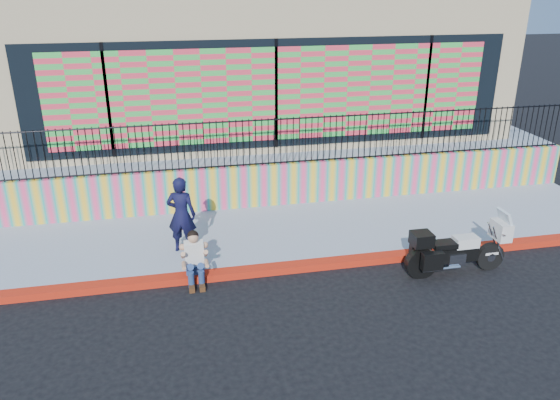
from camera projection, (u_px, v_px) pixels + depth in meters
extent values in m
plane|color=black|center=(315.00, 268.00, 11.45)|extent=(90.00, 90.00, 0.00)
cube|color=#A6200B|center=(315.00, 265.00, 11.42)|extent=(16.00, 0.30, 0.15)
cube|color=#858FA0|center=(297.00, 232.00, 12.92)|extent=(16.00, 3.00, 0.15)
cube|color=#FF437A|center=(283.00, 184.00, 14.13)|extent=(16.00, 0.20, 1.10)
cube|color=#858FA0|center=(252.00, 135.00, 18.78)|extent=(16.00, 10.00, 1.25)
cube|color=tan|center=(251.00, 58.00, 17.61)|extent=(14.00, 8.00, 4.00)
cube|color=black|center=(276.00, 94.00, 14.12)|extent=(12.60, 0.04, 2.80)
cube|color=#EB344A|center=(276.00, 95.00, 14.09)|extent=(11.48, 0.02, 2.40)
cylinder|color=black|center=(490.00, 256.00, 11.30)|extent=(0.59, 0.13, 0.59)
cylinder|color=black|center=(421.00, 264.00, 11.01)|extent=(0.59, 0.13, 0.59)
cube|color=black|center=(457.00, 253.00, 11.09)|extent=(0.86, 0.25, 0.31)
cube|color=silver|center=(454.00, 257.00, 11.12)|extent=(0.36, 0.31, 0.27)
cube|color=silver|center=(466.00, 241.00, 11.03)|extent=(0.50, 0.29, 0.22)
cube|color=black|center=(444.00, 244.00, 10.95)|extent=(0.50, 0.31, 0.11)
cube|color=silver|center=(501.00, 230.00, 11.11)|extent=(0.27, 0.47, 0.38)
cube|color=silver|center=(505.00, 217.00, 11.01)|extent=(0.16, 0.41, 0.30)
cube|color=black|center=(422.00, 239.00, 10.79)|extent=(0.40, 0.38, 0.27)
cube|color=black|center=(432.00, 261.00, 10.71)|extent=(0.43, 0.16, 0.36)
cube|color=black|center=(420.00, 248.00, 11.19)|extent=(0.43, 0.16, 0.36)
cube|color=silver|center=(490.00, 252.00, 11.26)|extent=(0.29, 0.14, 0.05)
imported|color=black|center=(181.00, 215.00, 11.56)|extent=(0.70, 0.56, 1.69)
cube|color=navy|center=(195.00, 268.00, 10.97)|extent=(0.36, 0.28, 0.18)
cube|color=silver|center=(194.00, 253.00, 10.80)|extent=(0.38, 0.27, 0.54)
sphere|color=tan|center=(193.00, 238.00, 10.63)|extent=(0.21, 0.21, 0.21)
cube|color=#472814|center=(192.00, 288.00, 10.62)|extent=(0.11, 0.26, 0.10)
cube|color=#472814|center=(202.00, 287.00, 10.66)|extent=(0.11, 0.26, 0.10)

